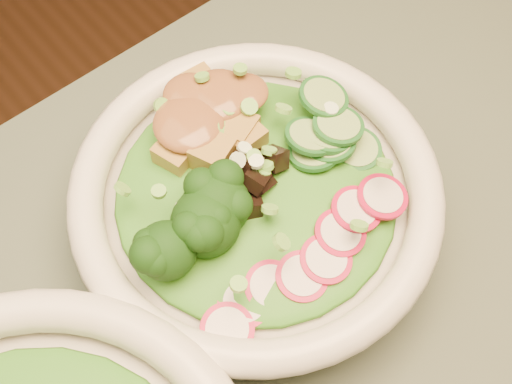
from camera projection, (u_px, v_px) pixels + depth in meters
salad_bowl at (256, 205)px, 0.50m from camera, size 0.26×0.26×0.07m
lettuce_bed at (256, 191)px, 0.49m from camera, size 0.19×0.19×0.02m
broccoli_florets at (184, 232)px, 0.45m from camera, size 0.08×0.08×0.04m
radish_slices at (320, 254)px, 0.46m from camera, size 0.11×0.05×0.02m
cucumber_slices at (328, 137)px, 0.49m from camera, size 0.07×0.07×0.03m
mushroom_heap at (245, 170)px, 0.48m from camera, size 0.07×0.07×0.04m
tofu_cubes at (205, 123)px, 0.50m from camera, size 0.09×0.07×0.03m
peanut_sauce at (204, 113)px, 0.49m from camera, size 0.07×0.05×0.02m
scallion_garnish at (256, 174)px, 0.47m from camera, size 0.18×0.18×0.02m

